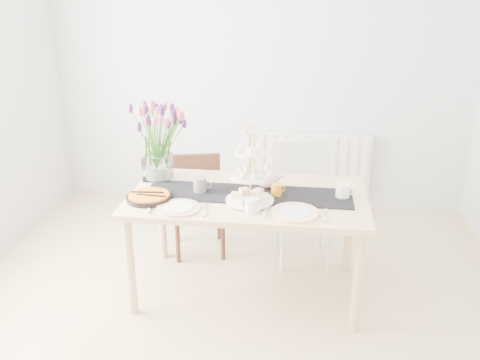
# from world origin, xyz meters

# --- Properties ---
(room_shell) EXTENTS (4.50, 4.50, 4.50)m
(room_shell) POSITION_xyz_m (0.00, 0.00, 1.30)
(room_shell) COLOR tan
(room_shell) RESTS_ON ground
(radiator) EXTENTS (1.20, 0.08, 0.60)m
(radiator) POSITION_xyz_m (0.50, 2.19, 0.45)
(radiator) COLOR white
(radiator) RESTS_ON room_shell
(dining_table) EXTENTS (1.60, 0.90, 0.75)m
(dining_table) POSITION_xyz_m (0.09, 0.60, 0.67)
(dining_table) COLOR tan
(dining_table) RESTS_ON ground
(chair_brown) EXTENTS (0.48, 0.48, 0.79)m
(chair_brown) POSITION_xyz_m (-0.40, 1.22, 0.45)
(chair_brown) COLOR #351A13
(chair_brown) RESTS_ON ground
(chair_white) EXTENTS (0.54, 0.54, 0.95)m
(chair_white) POSITION_xyz_m (0.45, 1.18, 0.55)
(chair_white) COLOR silver
(chair_white) RESTS_ON ground
(table_runner) EXTENTS (1.40, 0.35, 0.01)m
(table_runner) POSITION_xyz_m (0.09, 0.60, 0.75)
(table_runner) COLOR black
(table_runner) RESTS_ON dining_table
(tulip_vase) EXTENTS (0.67, 0.67, 0.58)m
(tulip_vase) POSITION_xyz_m (-0.60, 0.83, 1.12)
(tulip_vase) COLOR silver
(tulip_vase) RESTS_ON dining_table
(cake_stand) EXTENTS (0.32, 0.32, 0.46)m
(cake_stand) POSITION_xyz_m (0.11, 0.48, 0.88)
(cake_stand) COLOR gold
(cake_stand) RESTS_ON dining_table
(teapot) EXTENTS (0.27, 0.23, 0.17)m
(teapot) POSITION_xyz_m (0.21, 0.73, 0.83)
(teapot) COLOR white
(teapot) RESTS_ON dining_table
(cream_jug) EXTENTS (0.11, 0.11, 0.09)m
(cream_jug) POSITION_xyz_m (0.72, 0.64, 0.80)
(cream_jug) COLOR white
(cream_jug) RESTS_ON dining_table
(tart_tin) EXTENTS (0.30, 0.30, 0.04)m
(tart_tin) POSITION_xyz_m (-0.55, 0.44, 0.77)
(tart_tin) COLOR black
(tart_tin) RESTS_ON dining_table
(mug_grey) EXTENTS (0.10, 0.10, 0.11)m
(mug_grey) POSITION_xyz_m (-0.24, 0.60, 0.80)
(mug_grey) COLOR slate
(mug_grey) RESTS_ON dining_table
(mug_white) EXTENTS (0.11, 0.11, 0.09)m
(mug_white) POSITION_xyz_m (0.14, 0.32, 0.80)
(mug_white) COLOR white
(mug_white) RESTS_ON dining_table
(mug_orange) EXTENTS (0.10, 0.10, 0.09)m
(mug_orange) POSITION_xyz_m (0.28, 0.60, 0.79)
(mug_orange) COLOR orange
(mug_orange) RESTS_ON dining_table
(plate_left) EXTENTS (0.32, 0.32, 0.01)m
(plate_left) POSITION_xyz_m (-0.32, 0.31, 0.76)
(plate_left) COLOR white
(plate_left) RESTS_ON dining_table
(plate_right) EXTENTS (0.33, 0.33, 0.02)m
(plate_right) POSITION_xyz_m (0.41, 0.33, 0.76)
(plate_right) COLOR white
(plate_right) RESTS_ON dining_table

